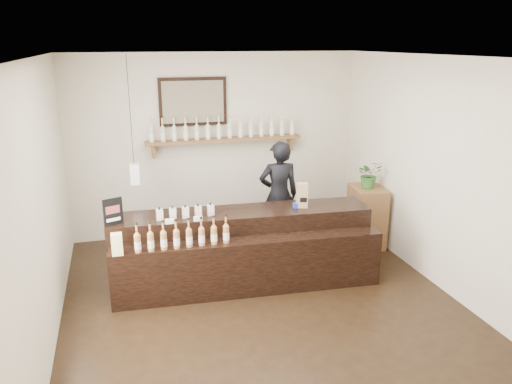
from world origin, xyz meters
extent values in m
plane|color=black|center=(0.00, 0.00, 0.00)|extent=(5.00, 5.00, 0.00)
plane|color=beige|center=(0.00, 2.50, 1.40)|extent=(4.50, 0.00, 4.50)
plane|color=beige|center=(0.00, -2.50, 1.40)|extent=(4.50, 0.00, 4.50)
plane|color=beige|center=(-2.25, 0.00, 1.40)|extent=(0.00, 5.00, 5.00)
plane|color=beige|center=(2.25, 0.00, 1.40)|extent=(0.00, 5.00, 5.00)
plane|color=white|center=(0.00, 0.00, 2.80)|extent=(5.00, 5.00, 0.00)
cube|color=brown|center=(0.10, 2.37, 1.50)|extent=(2.40, 0.25, 0.04)
cube|color=brown|center=(-0.98, 2.40, 1.38)|extent=(0.04, 0.20, 0.20)
cube|color=brown|center=(1.18, 2.40, 1.38)|extent=(0.04, 0.20, 0.20)
cube|color=black|center=(-0.35, 2.47, 2.08)|extent=(1.02, 0.04, 0.72)
cube|color=#493C2F|center=(-0.35, 2.44, 2.08)|extent=(0.92, 0.01, 0.62)
cube|color=white|center=(-1.30, 1.60, 1.25)|extent=(0.12, 0.12, 0.28)
cylinder|color=black|center=(-1.30, 1.60, 2.09)|extent=(0.01, 0.01, 1.41)
cylinder|color=beige|center=(-1.00, 2.37, 1.62)|extent=(0.07, 0.07, 0.20)
cone|color=beige|center=(-1.00, 2.37, 1.75)|extent=(0.07, 0.07, 0.05)
cylinder|color=beige|center=(-1.00, 2.37, 1.81)|extent=(0.02, 0.02, 0.07)
cylinder|color=#EBA345|center=(-1.00, 2.37, 1.86)|extent=(0.03, 0.03, 0.02)
cylinder|color=white|center=(-1.00, 2.37, 1.60)|extent=(0.07, 0.07, 0.09)
cylinder|color=beige|center=(-0.83, 2.37, 1.62)|extent=(0.07, 0.07, 0.20)
cone|color=beige|center=(-0.83, 2.37, 1.75)|extent=(0.07, 0.07, 0.05)
cylinder|color=beige|center=(-0.83, 2.37, 1.81)|extent=(0.02, 0.02, 0.07)
cylinder|color=#EBA345|center=(-0.83, 2.37, 1.86)|extent=(0.03, 0.03, 0.02)
cylinder|color=white|center=(-0.83, 2.37, 1.60)|extent=(0.07, 0.07, 0.09)
cylinder|color=beige|center=(-0.66, 2.37, 1.62)|extent=(0.07, 0.07, 0.20)
cone|color=beige|center=(-0.66, 2.37, 1.75)|extent=(0.07, 0.07, 0.05)
cylinder|color=beige|center=(-0.66, 2.37, 1.81)|extent=(0.02, 0.02, 0.07)
cylinder|color=#EBA345|center=(-0.66, 2.37, 1.86)|extent=(0.03, 0.03, 0.02)
cylinder|color=white|center=(-0.66, 2.37, 1.60)|extent=(0.07, 0.07, 0.09)
cylinder|color=beige|center=(-0.49, 2.37, 1.62)|extent=(0.07, 0.07, 0.20)
cone|color=beige|center=(-0.49, 2.37, 1.75)|extent=(0.07, 0.07, 0.05)
cylinder|color=beige|center=(-0.49, 2.37, 1.81)|extent=(0.02, 0.02, 0.07)
cylinder|color=#EBA345|center=(-0.49, 2.37, 1.86)|extent=(0.03, 0.03, 0.02)
cylinder|color=white|center=(-0.49, 2.37, 1.60)|extent=(0.07, 0.07, 0.09)
cylinder|color=beige|center=(-0.32, 2.37, 1.62)|extent=(0.07, 0.07, 0.20)
cone|color=beige|center=(-0.32, 2.37, 1.75)|extent=(0.07, 0.07, 0.05)
cylinder|color=beige|center=(-0.32, 2.37, 1.81)|extent=(0.02, 0.02, 0.07)
cylinder|color=#EBA345|center=(-0.32, 2.37, 1.86)|extent=(0.03, 0.03, 0.02)
cylinder|color=white|center=(-0.32, 2.37, 1.60)|extent=(0.07, 0.07, 0.09)
cylinder|color=beige|center=(-0.15, 2.37, 1.62)|extent=(0.07, 0.07, 0.20)
cone|color=beige|center=(-0.15, 2.37, 1.75)|extent=(0.07, 0.07, 0.05)
cylinder|color=beige|center=(-0.15, 2.37, 1.81)|extent=(0.02, 0.02, 0.07)
cylinder|color=#EBA345|center=(-0.15, 2.37, 1.86)|extent=(0.03, 0.03, 0.02)
cylinder|color=white|center=(-0.15, 2.37, 1.60)|extent=(0.07, 0.07, 0.09)
cylinder|color=beige|center=(0.02, 2.37, 1.62)|extent=(0.07, 0.07, 0.20)
cone|color=beige|center=(0.02, 2.37, 1.75)|extent=(0.07, 0.07, 0.05)
cylinder|color=beige|center=(0.02, 2.37, 1.81)|extent=(0.02, 0.02, 0.07)
cylinder|color=#EBA345|center=(0.02, 2.37, 1.86)|extent=(0.03, 0.03, 0.02)
cylinder|color=white|center=(0.02, 2.37, 1.60)|extent=(0.07, 0.07, 0.09)
cylinder|color=beige|center=(0.18, 2.37, 1.62)|extent=(0.07, 0.07, 0.20)
cone|color=beige|center=(0.18, 2.37, 1.75)|extent=(0.07, 0.07, 0.05)
cylinder|color=beige|center=(0.18, 2.37, 1.81)|extent=(0.02, 0.02, 0.07)
cylinder|color=#EBA345|center=(0.18, 2.37, 1.86)|extent=(0.03, 0.03, 0.02)
cylinder|color=white|center=(0.18, 2.37, 1.60)|extent=(0.07, 0.07, 0.09)
cylinder|color=beige|center=(0.35, 2.37, 1.62)|extent=(0.07, 0.07, 0.20)
cone|color=beige|center=(0.35, 2.37, 1.75)|extent=(0.07, 0.07, 0.05)
cylinder|color=beige|center=(0.35, 2.37, 1.81)|extent=(0.02, 0.02, 0.07)
cylinder|color=#EBA345|center=(0.35, 2.37, 1.86)|extent=(0.03, 0.03, 0.02)
cylinder|color=white|center=(0.35, 2.37, 1.60)|extent=(0.07, 0.07, 0.09)
cylinder|color=beige|center=(0.52, 2.37, 1.62)|extent=(0.07, 0.07, 0.20)
cone|color=beige|center=(0.52, 2.37, 1.75)|extent=(0.07, 0.07, 0.05)
cylinder|color=beige|center=(0.52, 2.37, 1.81)|extent=(0.02, 0.02, 0.07)
cylinder|color=#EBA345|center=(0.52, 2.37, 1.86)|extent=(0.03, 0.03, 0.02)
cylinder|color=white|center=(0.52, 2.37, 1.60)|extent=(0.07, 0.07, 0.09)
cylinder|color=beige|center=(0.69, 2.37, 1.62)|extent=(0.07, 0.07, 0.20)
cone|color=beige|center=(0.69, 2.37, 1.75)|extent=(0.07, 0.07, 0.05)
cylinder|color=beige|center=(0.69, 2.37, 1.81)|extent=(0.02, 0.02, 0.07)
cylinder|color=#EBA345|center=(0.69, 2.37, 1.86)|extent=(0.03, 0.03, 0.02)
cylinder|color=white|center=(0.69, 2.37, 1.60)|extent=(0.07, 0.07, 0.09)
cylinder|color=beige|center=(0.86, 2.37, 1.62)|extent=(0.07, 0.07, 0.20)
cone|color=beige|center=(0.86, 2.37, 1.75)|extent=(0.07, 0.07, 0.05)
cylinder|color=beige|center=(0.86, 2.37, 1.81)|extent=(0.02, 0.02, 0.07)
cylinder|color=#EBA345|center=(0.86, 2.37, 1.86)|extent=(0.03, 0.03, 0.02)
cylinder|color=white|center=(0.86, 2.37, 1.60)|extent=(0.07, 0.07, 0.09)
cylinder|color=beige|center=(1.03, 2.37, 1.62)|extent=(0.07, 0.07, 0.20)
cone|color=beige|center=(1.03, 2.37, 1.75)|extent=(0.07, 0.07, 0.05)
cylinder|color=beige|center=(1.03, 2.37, 1.81)|extent=(0.02, 0.02, 0.07)
cylinder|color=#EBA345|center=(1.03, 2.37, 1.86)|extent=(0.03, 0.03, 0.02)
cylinder|color=white|center=(1.03, 2.37, 1.60)|extent=(0.07, 0.07, 0.09)
cylinder|color=beige|center=(1.20, 2.37, 1.62)|extent=(0.07, 0.07, 0.20)
cone|color=beige|center=(1.20, 2.37, 1.75)|extent=(0.07, 0.07, 0.05)
cylinder|color=beige|center=(1.20, 2.37, 1.81)|extent=(0.02, 0.02, 0.07)
cylinder|color=#EBA345|center=(1.20, 2.37, 1.86)|extent=(0.03, 0.03, 0.02)
cylinder|color=white|center=(1.20, 2.37, 1.60)|extent=(0.07, 0.07, 0.09)
cube|color=black|center=(-0.06, 0.70, 0.46)|extent=(3.30, 0.79, 0.91)
cube|color=black|center=(-0.06, 0.27, 0.35)|extent=(3.28, 0.50, 0.69)
cube|color=white|center=(-0.98, 0.49, 0.94)|extent=(0.10, 0.04, 0.05)
cube|color=white|center=(-0.64, 0.49, 0.94)|extent=(0.10, 0.04, 0.05)
cube|color=#D8D184|center=(-1.58, 0.27, 0.75)|extent=(0.12, 0.12, 0.12)
cube|color=#D8D184|center=(-1.58, 0.27, 0.87)|extent=(0.12, 0.12, 0.12)
cube|color=beige|center=(-1.07, 0.65, 0.97)|extent=(0.08, 0.08, 0.13)
cube|color=#FBC3D6|center=(-1.07, 0.61, 0.97)|extent=(0.07, 0.00, 0.06)
cylinder|color=black|center=(-1.07, 0.65, 1.05)|extent=(0.02, 0.02, 0.03)
cube|color=beige|center=(-0.92, 0.65, 0.97)|extent=(0.08, 0.08, 0.13)
cube|color=#FBC3D6|center=(-0.92, 0.61, 0.97)|extent=(0.07, 0.00, 0.06)
cylinder|color=black|center=(-0.92, 0.65, 1.05)|extent=(0.02, 0.02, 0.03)
cube|color=beige|center=(-0.77, 0.65, 0.97)|extent=(0.08, 0.08, 0.13)
cube|color=#FBC3D6|center=(-0.77, 0.61, 0.97)|extent=(0.07, 0.00, 0.06)
cylinder|color=black|center=(-0.77, 0.65, 1.05)|extent=(0.02, 0.02, 0.03)
cube|color=beige|center=(-0.61, 0.65, 0.97)|extent=(0.08, 0.08, 0.13)
cube|color=#FBC3D6|center=(-0.61, 0.61, 0.97)|extent=(0.07, 0.00, 0.06)
cylinder|color=black|center=(-0.61, 0.65, 1.05)|extent=(0.02, 0.02, 0.03)
cube|color=beige|center=(-0.46, 0.65, 0.97)|extent=(0.08, 0.08, 0.13)
cube|color=#FBC3D6|center=(-0.46, 0.61, 0.97)|extent=(0.07, 0.00, 0.06)
cylinder|color=black|center=(-0.46, 0.65, 1.05)|extent=(0.02, 0.02, 0.03)
cylinder|color=#AC6E3A|center=(-1.36, 0.27, 0.79)|extent=(0.07, 0.07, 0.20)
cone|color=#AC6E3A|center=(-1.36, 0.27, 0.92)|extent=(0.07, 0.07, 0.05)
cylinder|color=#AC6E3A|center=(-1.36, 0.27, 0.98)|extent=(0.02, 0.02, 0.07)
cylinder|color=black|center=(-1.36, 0.27, 1.03)|extent=(0.03, 0.03, 0.02)
cylinder|color=white|center=(-1.36, 0.27, 0.77)|extent=(0.07, 0.07, 0.09)
cylinder|color=#AC6E3A|center=(-1.22, 0.27, 0.79)|extent=(0.07, 0.07, 0.20)
cone|color=#AC6E3A|center=(-1.22, 0.27, 0.92)|extent=(0.07, 0.07, 0.05)
cylinder|color=#AC6E3A|center=(-1.22, 0.27, 0.98)|extent=(0.02, 0.02, 0.07)
cylinder|color=black|center=(-1.22, 0.27, 1.03)|extent=(0.03, 0.03, 0.02)
cylinder|color=white|center=(-1.22, 0.27, 0.77)|extent=(0.07, 0.07, 0.09)
cylinder|color=#AC6E3A|center=(-1.07, 0.27, 0.79)|extent=(0.07, 0.07, 0.20)
cone|color=#AC6E3A|center=(-1.07, 0.27, 0.92)|extent=(0.07, 0.07, 0.05)
cylinder|color=#AC6E3A|center=(-1.07, 0.27, 0.98)|extent=(0.02, 0.02, 0.07)
cylinder|color=black|center=(-1.07, 0.27, 1.03)|extent=(0.03, 0.03, 0.02)
cylinder|color=white|center=(-1.07, 0.27, 0.77)|extent=(0.07, 0.07, 0.09)
cylinder|color=#AC6E3A|center=(-0.93, 0.27, 0.79)|extent=(0.07, 0.07, 0.20)
cone|color=#AC6E3A|center=(-0.93, 0.27, 0.92)|extent=(0.07, 0.07, 0.05)
cylinder|color=#AC6E3A|center=(-0.93, 0.27, 0.98)|extent=(0.02, 0.02, 0.07)
cylinder|color=black|center=(-0.93, 0.27, 1.03)|extent=(0.03, 0.03, 0.02)
cylinder|color=white|center=(-0.93, 0.27, 0.77)|extent=(0.07, 0.07, 0.09)
cylinder|color=#AC6E3A|center=(-0.78, 0.27, 0.79)|extent=(0.07, 0.07, 0.20)
cone|color=#AC6E3A|center=(-0.78, 0.27, 0.92)|extent=(0.07, 0.07, 0.05)
cylinder|color=#AC6E3A|center=(-0.78, 0.27, 0.98)|extent=(0.02, 0.02, 0.07)
cylinder|color=black|center=(-0.78, 0.27, 1.03)|extent=(0.03, 0.03, 0.02)
cylinder|color=white|center=(-0.78, 0.27, 0.77)|extent=(0.07, 0.07, 0.09)
cylinder|color=#AC6E3A|center=(-0.64, 0.27, 0.79)|extent=(0.07, 0.07, 0.20)
cone|color=#AC6E3A|center=(-0.64, 0.27, 0.92)|extent=(0.07, 0.07, 0.05)
cylinder|color=#AC6E3A|center=(-0.64, 0.27, 0.98)|extent=(0.02, 0.02, 0.07)
cylinder|color=black|center=(-0.64, 0.27, 1.03)|extent=(0.03, 0.03, 0.02)
cylinder|color=white|center=(-0.64, 0.27, 0.77)|extent=(0.07, 0.07, 0.09)
cylinder|color=#AC6E3A|center=(-0.50, 0.27, 0.79)|extent=(0.07, 0.07, 0.20)
cone|color=#AC6E3A|center=(-0.50, 0.27, 0.92)|extent=(0.07, 0.07, 0.05)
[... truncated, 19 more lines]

